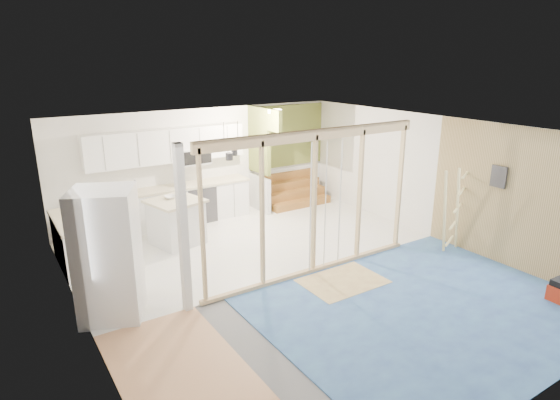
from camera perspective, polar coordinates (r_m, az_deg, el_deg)
room at (r=7.93m, az=2.46°, el=-0.83°), size 7.01×8.01×2.61m
floor_overlays at (r=8.50m, az=2.51°, el=-8.93°), size 7.00×8.00×0.03m
stud_frame at (r=7.72m, az=1.02°, el=0.92°), size 4.66×0.14×2.60m
base_cabinets at (r=10.43m, az=-15.82°, el=-1.87°), size 4.45×2.24×0.93m
upper_cabinets at (r=10.74m, az=-13.24°, el=6.35°), size 3.60×0.41×0.85m
green_partition at (r=12.05m, az=0.28°, el=3.69°), size 2.25×1.51×2.60m
pot_rack at (r=9.18m, az=-5.96°, el=6.06°), size 0.52×0.52×0.72m
sheathing_panel at (r=9.23m, az=28.12°, el=-0.31°), size 0.02×4.00×2.60m
electrical_panel at (r=9.39m, az=25.11°, el=2.60°), size 0.04×0.30×0.40m
ceiling_light at (r=10.89m, az=-0.66°, el=10.77°), size 0.32×0.32×0.08m
fridge at (r=7.26m, az=-20.16°, el=-6.31°), size 1.16×1.11×1.97m
island at (r=9.85m, az=-12.52°, el=-2.68°), size 1.19×1.19×0.96m
bowl at (r=9.81m, az=-13.22°, el=0.35°), size 0.24×0.24×0.06m
soap_bottle_a at (r=10.83m, az=-12.34°, el=2.55°), size 0.14×0.14×0.32m
soap_bottle_b at (r=10.77m, az=-12.55°, el=2.12°), size 0.11×0.11×0.20m
ladder at (r=9.68m, az=20.31°, el=-1.16°), size 0.92×0.17×1.72m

